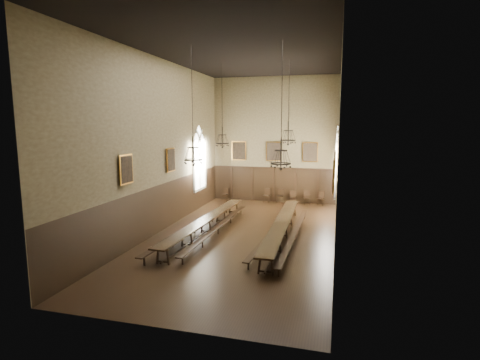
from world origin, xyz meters
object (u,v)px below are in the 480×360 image
at_px(table_right, 281,230).
at_px(chair_4, 280,199).
at_px(bench_left_outer, 195,228).
at_px(chandelier_front_right, 281,155).
at_px(bench_right_inner, 274,232).
at_px(chair_0, 225,197).
at_px(chair_7, 321,201).
at_px(chair_3, 267,198).
at_px(chandelier_back_left, 222,138).
at_px(bench_right_outer, 294,235).
at_px(chandelier_back_right, 288,135).
at_px(bench_left_inner, 218,229).
at_px(chair_6, 307,200).
at_px(chair_5, 293,200).
at_px(table_left, 206,226).
at_px(chandelier_front_left, 193,152).

xyz_separation_m(table_right, chair_4, (-1.34, 8.39, -0.10)).
xyz_separation_m(bench_left_outer, chandelier_front_right, (4.77, -2.14, 4.04)).
bearing_deg(table_right, bench_right_inner, -165.66).
bearing_deg(table_right, chair_0, 123.46).
bearing_deg(bench_right_inner, chair_7, 77.16).
bearing_deg(chair_3, chandelier_back_left, -97.64).
relative_size(bench_right_outer, chandelier_back_right, 2.24).
distance_m(bench_right_outer, chair_4, 8.96).
distance_m(bench_left_outer, bench_left_inner, 1.24).
distance_m(table_right, chandelier_back_right, 5.20).
relative_size(chair_6, chandelier_front_right, 0.19).
height_order(bench_left_outer, chair_6, chair_6).
bearing_deg(chandelier_back_right, chair_6, 84.10).
bearing_deg(chair_5, bench_left_outer, -124.57).
bearing_deg(table_left, table_right, 3.46).
bearing_deg(bench_left_inner, chair_6, 65.87).
bearing_deg(bench_right_outer, chair_6, 90.72).
bearing_deg(chandelier_front_left, table_left, 96.35).
relative_size(bench_right_inner, chandelier_back_left, 2.08).
bearing_deg(table_left, chair_4, 73.43).
xyz_separation_m(table_left, bench_left_inner, (0.65, 0.04, -0.12)).
relative_size(chair_0, chair_5, 0.99).
bearing_deg(chair_7, chandelier_back_right, -92.74).
bearing_deg(chandelier_back_right, bench_right_inner, -97.79).
height_order(chair_4, chandelier_front_left, chandelier_front_left).
xyz_separation_m(bench_left_outer, chandelier_back_right, (4.45, 2.65, 4.78)).
xyz_separation_m(chandelier_back_left, chandelier_front_left, (0.12, -4.76, -0.49)).
bearing_deg(bench_left_outer, table_left, 10.41).
relative_size(chandelier_back_left, chandelier_front_right, 0.89).
bearing_deg(chandelier_front_right, bench_left_inner, 147.08).
relative_size(bench_right_inner, chair_0, 10.49).
height_order(bench_left_inner, chandelier_front_left, chandelier_front_left).
bearing_deg(chair_4, chair_5, 7.31).
bearing_deg(table_left, bench_left_inner, 3.74).
distance_m(table_right, chair_7, 8.49).
distance_m(bench_right_inner, chair_5, 8.47).
distance_m(bench_left_outer, chair_0, 8.67).
bearing_deg(chair_6, bench_left_inner, -123.05).
bearing_deg(chair_0, table_left, -70.73).
bearing_deg(chair_7, table_right, -88.45).
bearing_deg(chair_0, chandelier_back_left, -65.37).
relative_size(bench_left_inner, bench_right_outer, 0.99).
relative_size(table_right, chandelier_front_right, 2.06).
height_order(bench_left_inner, chair_6, chair_6).
relative_size(bench_left_outer, chair_3, 10.31).
relative_size(table_right, chair_7, 11.08).
bearing_deg(chair_3, chair_7, 5.73).
bearing_deg(chandelier_front_right, chair_5, 93.67).
distance_m(bench_right_inner, chair_4, 8.55).
bearing_deg(chandelier_back_left, chair_5, 61.00).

